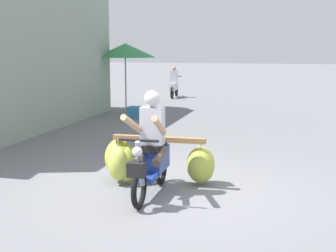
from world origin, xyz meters
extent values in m
plane|color=slate|center=(0.00, 0.00, 0.00)|extent=(120.00, 120.00, 0.00)
torus|color=black|center=(-0.30, -0.85, 0.28)|extent=(0.09, 0.56, 0.56)
torus|color=black|center=(-0.32, 0.35, 0.28)|extent=(0.09, 0.56, 0.56)
cube|color=navy|center=(-0.31, -0.35, 0.32)|extent=(0.25, 0.56, 0.08)
cube|color=navy|center=(-0.32, 0.05, 0.50)|extent=(0.29, 0.65, 0.36)
cube|color=black|center=(-0.32, -0.03, 0.72)|extent=(0.27, 0.60, 0.10)
cylinder|color=gray|center=(-0.30, -0.79, 0.62)|extent=(0.08, 0.28, 0.69)
cylinder|color=black|center=(-0.30, -0.83, 0.96)|extent=(0.56, 0.05, 0.04)
sphere|color=silver|center=(-0.30, -0.91, 0.82)|extent=(0.14, 0.14, 0.14)
cube|color=black|center=(-0.30, -0.95, 0.58)|extent=(0.24, 0.16, 0.20)
cube|color=navy|center=(-0.30, -0.85, 0.58)|extent=(0.11, 0.28, 0.04)
cube|color=olive|center=(-0.32, 0.20, 0.78)|extent=(1.50, 0.13, 0.08)
cube|color=olive|center=(-0.33, 0.38, 0.75)|extent=(1.35, 0.10, 0.06)
ellipsoid|color=#B1BB41|center=(-0.85, 0.21, 0.34)|extent=(0.36, 0.33, 0.62)
cylinder|color=#998459|center=(-0.85, 0.21, 0.70)|extent=(0.02, 0.02, 0.17)
ellipsoid|color=#BAC449|center=(0.30, 0.50, 0.33)|extent=(0.52, 0.48, 0.60)
cylinder|color=#998459|center=(0.30, 0.50, 0.70)|extent=(0.02, 0.02, 0.19)
ellipsoid|color=#BEC84E|center=(-0.97, 0.11, 0.36)|extent=(0.42, 0.39, 0.56)
cylinder|color=#998459|center=(-0.97, 0.11, 0.70)|extent=(0.02, 0.02, 0.18)
ellipsoid|color=#B3BD43|center=(-1.02, 0.29, 0.41)|extent=(0.56, 0.52, 0.63)
cylinder|color=#998459|center=(-1.02, 0.29, 0.74)|extent=(0.02, 0.02, 0.09)
cube|color=#B2B7C6|center=(-0.32, -0.15, 1.05)|extent=(0.34, 0.23, 0.56)
sphere|color=silver|center=(-0.32, -0.17, 1.46)|extent=(0.24, 0.24, 0.24)
cylinder|color=tan|center=(-0.11, -0.48, 1.11)|extent=(0.16, 0.72, 0.39)
cylinder|color=tan|center=(-0.50, -0.49, 1.11)|extent=(0.13, 0.72, 0.39)
cylinder|color=#4C4238|center=(-0.17, -0.26, 0.62)|extent=(0.14, 0.44, 0.27)
cylinder|color=#4C4238|center=(-0.45, -0.27, 0.62)|extent=(0.14, 0.44, 0.27)
torus|color=black|center=(-3.45, 14.05, 0.26)|extent=(0.12, 0.52, 0.52)
torus|color=black|center=(-3.37, 12.96, 0.26)|extent=(0.12, 0.52, 0.52)
cube|color=silver|center=(-3.41, 13.41, 0.50)|extent=(0.30, 0.91, 0.32)
cylinder|color=black|center=(-3.45, 14.00, 0.92)|extent=(0.50, 0.07, 0.04)
cube|color=#B2B7C6|center=(-3.40, 13.39, 0.95)|extent=(0.31, 0.22, 0.52)
sphere|color=tan|center=(-3.41, 13.41, 1.30)|extent=(0.20, 0.20, 0.20)
cylinder|color=#99999E|center=(-3.99, 8.80, 0.98)|extent=(0.05, 0.05, 1.97)
cone|color=#2D8447|center=(-3.99, 8.80, 2.11)|extent=(2.12, 2.12, 0.49)
cube|color=teal|center=(-3.04, 7.17, 0.18)|extent=(0.56, 0.40, 0.36)
camera|label=1|loc=(1.68, -6.75, 2.20)|focal=50.03mm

